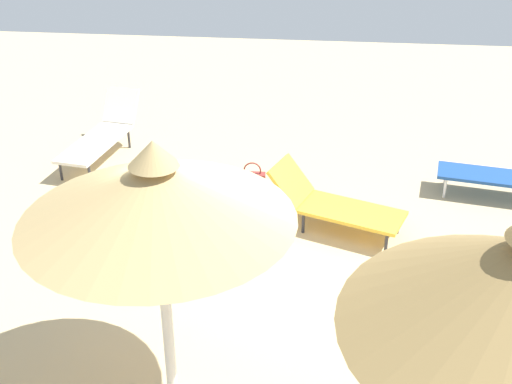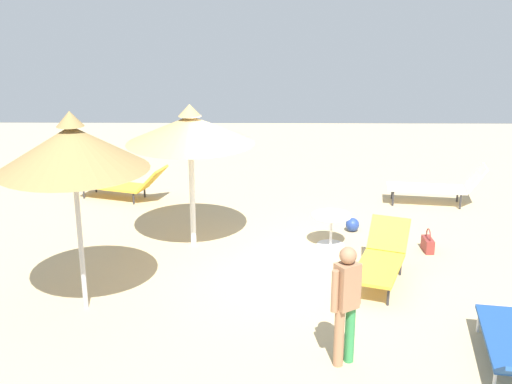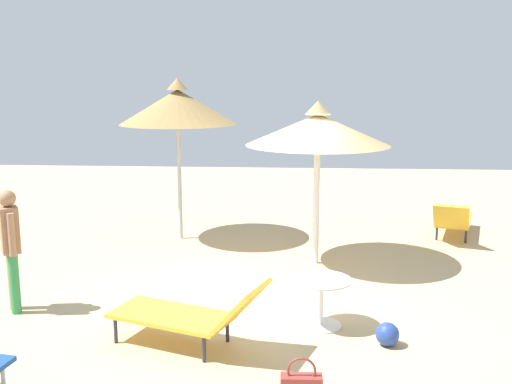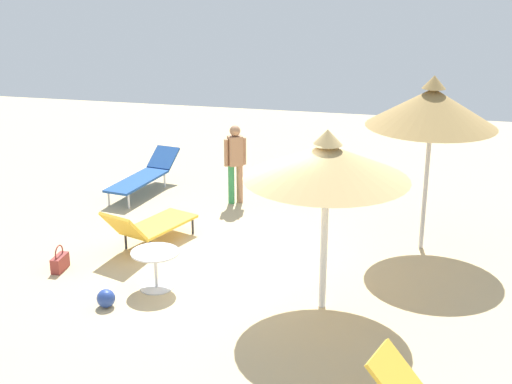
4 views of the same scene
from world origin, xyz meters
The scene contains 11 objects.
ground centered at (0.00, 0.00, -0.05)m, with size 24.00×24.00×0.10m, color tan.
parasol_umbrella_near_left centered at (1.30, -0.79, 2.23)m, with size 2.34×2.34×2.70m.
parasol_umbrella_back centered at (2.71, 1.76, 2.53)m, with size 2.18×2.18×3.06m.
lounge_chair_far_left centered at (-3.94, -3.20, 0.44)m, with size 2.18×0.92×0.95m.
lounge_chair_far_right centered at (-1.99, 0.73, 0.41)m, with size 1.27×1.97×0.85m.
lounge_chair_center centered at (3.13, -3.50, 0.37)m, with size 2.13×1.22×0.83m.
lounge_chair_near_right centered at (-3.15, 3.49, 0.39)m, with size 0.95×2.34×0.75m.
person_standing_front centered at (-1.07, 3.27, 0.94)m, with size 0.41×0.34×1.64m.
handbag centered at (-3.08, -0.52, 0.14)m, with size 0.17×0.41×0.44m.
side_table_round centered at (-1.30, -0.78, 0.43)m, with size 0.75×0.75×0.62m.
beach_ball centered at (-1.81, -1.53, 0.14)m, with size 0.28×0.28×0.28m, color navy.
Camera 2 is at (-0.00, 10.85, 4.80)m, focal length 46.26 mm.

